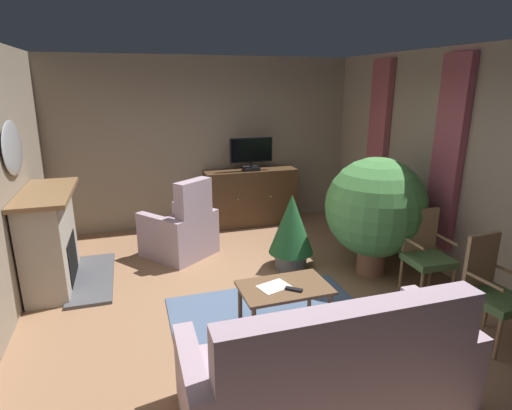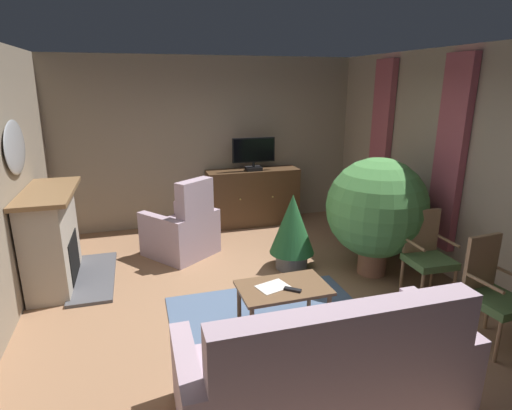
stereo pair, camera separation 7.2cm
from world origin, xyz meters
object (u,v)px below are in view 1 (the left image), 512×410
object	(u,v)px
fireplace	(52,241)
wall_mirror_oval	(13,148)
potted_plant_tall_palm_by_window	(373,208)
television	(251,153)
tv_cabinet	(251,198)
potted_plant_leafy_by_curtain	(291,228)
tv_remote	(294,289)
coffee_table	(284,291)
sofa_floral	(331,372)
side_chair_mid_row	(426,252)
potted_plant_on_hearth_side	(375,208)
side_chair_far_end	(491,289)
armchair_by_fireplace	(181,232)
folded_newspaper	(274,287)

from	to	relation	value
fireplace	wall_mirror_oval	world-z (taller)	wall_mirror_oval
potted_plant_tall_palm_by_window	television	bearing A→B (deg)	134.89
tv_cabinet	television	world-z (taller)	television
potted_plant_leafy_by_curtain	tv_remote	bearing A→B (deg)	-110.86
television	potted_plant_leafy_by_curtain	world-z (taller)	television
tv_cabinet	coffee_table	world-z (taller)	tv_cabinet
wall_mirror_oval	sofa_floral	size ratio (longest dim) A/B	0.39
wall_mirror_oval	side_chair_mid_row	world-z (taller)	wall_mirror_oval
tv_remote	potted_plant_on_hearth_side	size ratio (longest dim) A/B	0.11
coffee_table	side_chair_far_end	xyz separation A→B (m)	(1.77, -0.76, 0.14)
armchair_by_fireplace	potted_plant_on_hearth_side	xyz separation A→B (m)	(2.27, -1.29, 0.52)
coffee_table	potted_plant_leafy_by_curtain	size ratio (longest dim) A/B	0.89
tv_cabinet	side_chair_far_end	xyz separation A→B (m)	(1.20, -3.89, 0.07)
sofa_floral	potted_plant_on_hearth_side	world-z (taller)	potted_plant_on_hearth_side
folded_newspaper	potted_plant_on_hearth_side	distance (m)	1.87
sofa_floral	potted_plant_tall_palm_by_window	bearing A→B (deg)	53.15
coffee_table	potted_plant_on_hearth_side	bearing A→B (deg)	28.82
sofa_floral	potted_plant_tall_palm_by_window	distance (m)	3.49
tv_remote	potted_plant_leafy_by_curtain	size ratio (longest dim) A/B	0.17
tv_cabinet	folded_newspaper	size ratio (longest dim) A/B	5.21
potted_plant_tall_palm_by_window	potted_plant_on_hearth_side	bearing A→B (deg)	-121.76
television	potted_plant_on_hearth_side	xyz separation A→B (m)	(0.95, -2.24, -0.39)
tv_remote	armchair_by_fireplace	bearing A→B (deg)	148.65
wall_mirror_oval	side_chair_far_end	world-z (taller)	wall_mirror_oval
television	sofa_floral	bearing A→B (deg)	-98.70
potted_plant_tall_palm_by_window	armchair_by_fireplace	bearing A→B (deg)	169.77
folded_newspaper	side_chair_mid_row	xyz separation A→B (m)	(1.88, 0.14, 0.08)
tv_remote	potted_plant_tall_palm_by_window	world-z (taller)	potted_plant_tall_palm_by_window
armchair_by_fireplace	fireplace	bearing A→B (deg)	-163.92
side_chair_far_end	potted_plant_on_hearth_side	xyz separation A→B (m)	(-0.25, 1.60, 0.34)
wall_mirror_oval	tv_cabinet	distance (m)	3.68
armchair_by_fireplace	potted_plant_leafy_by_curtain	size ratio (longest dim) A/B	1.14
tv_cabinet	side_chair_mid_row	distance (m)	3.20
wall_mirror_oval	side_chair_mid_row	distance (m)	4.75
fireplace	side_chair_mid_row	world-z (taller)	fireplace
wall_mirror_oval	potted_plant_on_hearth_side	xyz separation A→B (m)	(4.09, -0.84, -0.82)
television	side_chair_far_end	size ratio (longest dim) A/B	0.70
armchair_by_fireplace	side_chair_far_end	world-z (taller)	armchair_by_fireplace
folded_newspaper	side_chair_mid_row	bearing A→B (deg)	-12.62
wall_mirror_oval	armchair_by_fireplace	world-z (taller)	wall_mirror_oval
wall_mirror_oval	tv_remote	distance (m)	3.40
sofa_floral	potted_plant_on_hearth_side	size ratio (longest dim) A/B	1.43
tv_remote	side_chair_far_end	world-z (taller)	side_chair_far_end
side_chair_mid_row	potted_plant_on_hearth_side	bearing A→B (deg)	110.94
television	side_chair_far_end	xyz separation A→B (m)	(1.20, -3.83, -0.73)
television	folded_newspaper	world-z (taller)	television
potted_plant_leafy_by_curtain	potted_plant_tall_palm_by_window	xyz separation A→B (m)	(1.43, 0.35, 0.05)
television	sofa_floral	size ratio (longest dim) A/B	0.33
tv_cabinet	armchair_by_fireplace	world-z (taller)	armchair_by_fireplace
sofa_floral	armchair_by_fireplace	distance (m)	3.35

